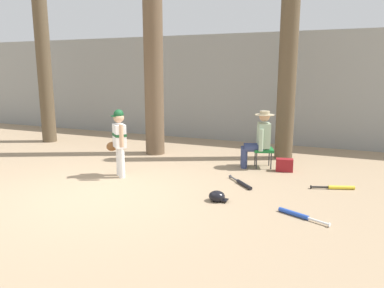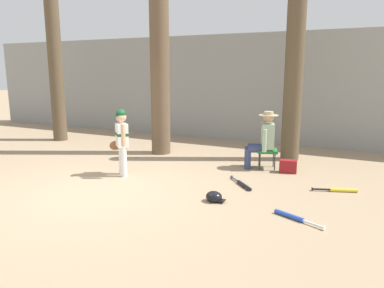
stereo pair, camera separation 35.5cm
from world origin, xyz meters
The scene contains 13 objects.
ground_plane centered at (0.00, 0.00, 0.00)m, with size 60.00×60.00×0.00m, color #9E8466.
concrete_back_wall centered at (0.00, 5.56, 1.51)m, with size 18.00×0.36×3.03m, color gray.
tree_near_player centered at (-0.58, 3.06, 2.75)m, with size 0.63×0.63×6.12m.
tree_behind_spectator centered at (2.42, 3.79, 2.39)m, with size 0.63×0.63×5.43m.
young_ballplayer centered at (-0.26, 1.03, 0.74)m, with size 0.58×0.44×1.31m.
folding_stool centered at (2.16, 2.77, 0.36)m, with size 0.51×0.51×0.41m.
seated_spectator centered at (2.06, 2.74, 0.64)m, with size 0.68×0.53×1.20m.
handbag_beside_stool centered at (2.63, 2.63, 0.13)m, with size 0.34×0.18×0.26m, color maroon.
tree_far_left centered at (-4.16, 3.27, 2.00)m, with size 0.62×0.62×4.64m.
bat_black_composite centered at (2.09, 1.39, 0.03)m, with size 0.59×0.63×0.07m.
bat_blue_youth centered at (3.18, 0.28, 0.03)m, with size 0.73×0.37×0.07m.
bat_yellow_trainer centered at (3.67, 1.81, 0.03)m, with size 0.73×0.30×0.07m.
batting_helmet_black centered at (1.93, 0.45, 0.08)m, with size 0.31×0.24×0.18m.
Camera 1 is at (3.70, -4.79, 2.03)m, focal length 34.45 mm.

